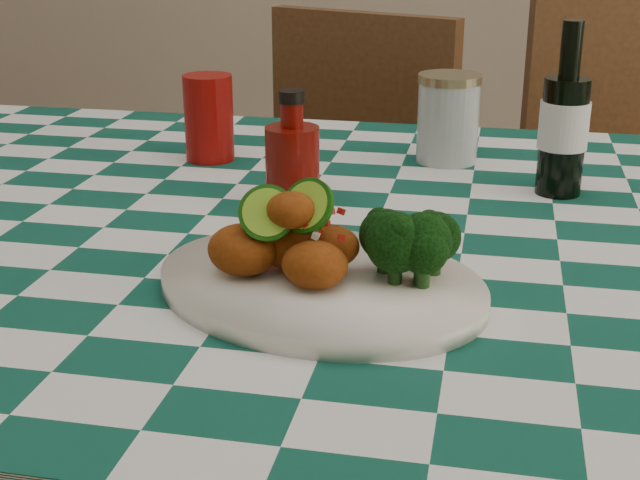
% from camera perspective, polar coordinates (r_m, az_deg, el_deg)
% --- Properties ---
extents(plate, '(0.40, 0.35, 0.02)m').
position_cam_1_polar(plate, '(0.85, 0.00, -2.89)').
color(plate, white).
rests_on(plate, dining_table).
extents(fried_chicken_pile, '(0.13, 0.09, 0.08)m').
position_cam_1_polar(fried_chicken_pile, '(0.84, -1.70, 0.40)').
color(fried_chicken_pile, '#8F3B0D').
rests_on(fried_chicken_pile, plate).
extents(broccoli_side, '(0.09, 0.09, 0.07)m').
position_cam_1_polar(broccoli_side, '(0.84, 5.74, -0.32)').
color(broccoli_side, black).
rests_on(broccoli_side, plate).
extents(red_tumbler, '(0.07, 0.07, 0.12)m').
position_cam_1_polar(red_tumbler, '(1.30, -7.13, 7.76)').
color(red_tumbler, maroon).
rests_on(red_tumbler, dining_table).
extents(ketchup_bottle, '(0.08, 0.08, 0.14)m').
position_cam_1_polar(ketchup_bottle, '(1.10, -1.79, 5.97)').
color(ketchup_bottle, '#650A05').
rests_on(ketchup_bottle, dining_table).
extents(mason_jar, '(0.11, 0.11, 0.13)m').
position_cam_1_polar(mason_jar, '(1.30, 8.19, 7.71)').
color(mason_jar, '#B2BCBA').
rests_on(mason_jar, dining_table).
extents(beer_bottle, '(0.07, 0.07, 0.22)m').
position_cam_1_polar(beer_bottle, '(1.17, 15.43, 8.05)').
color(beer_bottle, black).
rests_on(beer_bottle, dining_table).
extents(wooden_chair_left, '(0.56, 0.57, 0.93)m').
position_cam_1_polar(wooden_chair_left, '(1.81, -0.51, -1.04)').
color(wooden_chair_left, '#472814').
rests_on(wooden_chair_left, ground).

